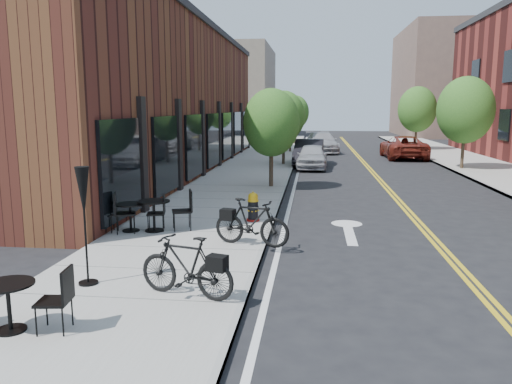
{
  "coord_description": "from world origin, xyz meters",
  "views": [
    {
      "loc": [
        1.04,
        -10.42,
        3.18
      ],
      "look_at": [
        -0.43,
        2.36,
        1.0
      ],
      "focal_mm": 35.0,
      "sensor_mm": 36.0,
      "label": 1
    }
  ],
  "objects_px": {
    "bistro_set_a": "(8,300)",
    "bistro_set_c": "(154,211)",
    "parked_car_c": "(321,142)",
    "bistro_set_b": "(130,213)",
    "fire_hydrant": "(253,207)",
    "parked_car_a": "(312,156)",
    "parked_car_b": "(309,153)",
    "parked_car_far": "(403,147)",
    "bicycle_right": "(252,222)",
    "patio_umbrella": "(84,201)",
    "bicycle_left": "(186,266)"
  },
  "relations": [
    {
      "from": "parked_car_c",
      "to": "parked_car_a",
      "type": "bearing_deg",
      "value": -100.77
    },
    {
      "from": "parked_car_far",
      "to": "bicycle_right",
      "type": "bearing_deg",
      "value": 71.04
    },
    {
      "from": "fire_hydrant",
      "to": "bicycle_right",
      "type": "distance_m",
      "value": 2.49
    },
    {
      "from": "parked_car_a",
      "to": "parked_car_c",
      "type": "xyz_separation_m",
      "value": [
        0.62,
        9.8,
        0.07
      ]
    },
    {
      "from": "bicycle_right",
      "to": "parked_car_b",
      "type": "relative_size",
      "value": 0.4
    },
    {
      "from": "parked_car_a",
      "to": "fire_hydrant",
      "type": "bearing_deg",
      "value": -94.92
    },
    {
      "from": "parked_car_a",
      "to": "parked_car_b",
      "type": "height_order",
      "value": "parked_car_b"
    },
    {
      "from": "bicycle_left",
      "to": "parked_car_b",
      "type": "height_order",
      "value": "parked_car_b"
    },
    {
      "from": "bistro_set_a",
      "to": "parked_car_c",
      "type": "distance_m",
      "value": 30.37
    },
    {
      "from": "bistro_set_a",
      "to": "bicycle_left",
      "type": "bearing_deg",
      "value": 28.74
    },
    {
      "from": "bistro_set_c",
      "to": "parked_car_c",
      "type": "distance_m",
      "value": 24.67
    },
    {
      "from": "bistro_set_b",
      "to": "parked_car_b",
      "type": "xyz_separation_m",
      "value": [
        4.28,
        16.01,
        0.14
      ]
    },
    {
      "from": "fire_hydrant",
      "to": "parked_car_far",
      "type": "relative_size",
      "value": 0.16
    },
    {
      "from": "bistro_set_c",
      "to": "bicycle_right",
      "type": "bearing_deg",
      "value": -41.02
    },
    {
      "from": "bicycle_left",
      "to": "bistro_set_c",
      "type": "distance_m",
      "value": 4.63
    },
    {
      "from": "parked_car_b",
      "to": "fire_hydrant",
      "type": "bearing_deg",
      "value": -92.74
    },
    {
      "from": "bicycle_right",
      "to": "bistro_set_b",
      "type": "bearing_deg",
      "value": 88.5
    },
    {
      "from": "bistro_set_b",
      "to": "parked_car_far",
      "type": "distance_m",
      "value": 23.02
    },
    {
      "from": "bicycle_right",
      "to": "bistro_set_a",
      "type": "distance_m",
      "value": 5.47
    },
    {
      "from": "bistro_set_c",
      "to": "parked_car_b",
      "type": "height_order",
      "value": "parked_car_b"
    },
    {
      "from": "bicycle_left",
      "to": "parked_car_a",
      "type": "relative_size",
      "value": 0.45
    },
    {
      "from": "bicycle_left",
      "to": "parked_car_c",
      "type": "bearing_deg",
      "value": -168.48
    },
    {
      "from": "parked_car_a",
      "to": "parked_car_b",
      "type": "distance_m",
      "value": 1.49
    },
    {
      "from": "bistro_set_c",
      "to": "patio_umbrella",
      "type": "bearing_deg",
      "value": -108.61
    },
    {
      "from": "bistro_set_c",
      "to": "parked_car_far",
      "type": "bearing_deg",
      "value": 45.9
    },
    {
      "from": "bicycle_right",
      "to": "parked_car_a",
      "type": "height_order",
      "value": "parked_car_a"
    },
    {
      "from": "bistro_set_b",
      "to": "patio_umbrella",
      "type": "relative_size",
      "value": 0.84
    },
    {
      "from": "bicycle_right",
      "to": "fire_hydrant",
      "type": "bearing_deg",
      "value": 21.64
    },
    {
      "from": "parked_car_c",
      "to": "bicycle_left",
      "type": "bearing_deg",
      "value": -102.31
    },
    {
      "from": "bicycle_right",
      "to": "bistro_set_a",
      "type": "height_order",
      "value": "bicycle_right"
    },
    {
      "from": "bicycle_right",
      "to": "parked_car_b",
      "type": "xyz_separation_m",
      "value": [
        1.1,
        16.98,
        0.07
      ]
    },
    {
      "from": "bistro_set_b",
      "to": "parked_car_a",
      "type": "distance_m",
      "value": 15.2
    },
    {
      "from": "parked_car_b",
      "to": "parked_car_c",
      "type": "relative_size",
      "value": 0.88
    },
    {
      "from": "bistro_set_c",
      "to": "parked_car_c",
      "type": "relative_size",
      "value": 0.38
    },
    {
      "from": "parked_car_b",
      "to": "bistro_set_a",
      "type": "bearing_deg",
      "value": -97.52
    },
    {
      "from": "parked_car_b",
      "to": "bistro_set_c",
      "type": "bearing_deg",
      "value": -100.39
    },
    {
      "from": "bistro_set_a",
      "to": "bistro_set_b",
      "type": "bearing_deg",
      "value": 86.67
    },
    {
      "from": "parked_car_b",
      "to": "parked_car_far",
      "type": "xyz_separation_m",
      "value": [
        5.88,
        4.65,
        -0.01
      ]
    },
    {
      "from": "bistro_set_a",
      "to": "bistro_set_c",
      "type": "height_order",
      "value": "bistro_set_c"
    },
    {
      "from": "parked_car_c",
      "to": "bistro_set_b",
      "type": "bearing_deg",
      "value": -108.93
    },
    {
      "from": "parked_car_c",
      "to": "fire_hydrant",
      "type": "bearing_deg",
      "value": -102.57
    },
    {
      "from": "bistro_set_c",
      "to": "parked_car_c",
      "type": "bearing_deg",
      "value": 60.35
    },
    {
      "from": "fire_hydrant",
      "to": "parked_car_c",
      "type": "distance_m",
      "value": 22.93
    },
    {
      "from": "bistro_set_b",
      "to": "patio_umbrella",
      "type": "bearing_deg",
      "value": -94.19
    },
    {
      "from": "parked_car_far",
      "to": "parked_car_a",
      "type": "bearing_deg",
      "value": 46.01
    },
    {
      "from": "bicycle_left",
      "to": "bicycle_right",
      "type": "height_order",
      "value": "bicycle_right"
    },
    {
      "from": "fire_hydrant",
      "to": "parked_car_c",
      "type": "xyz_separation_m",
      "value": [
        2.17,
        22.83,
        0.22
      ]
    },
    {
      "from": "bicycle_right",
      "to": "bistro_set_b",
      "type": "height_order",
      "value": "bicycle_right"
    },
    {
      "from": "parked_car_a",
      "to": "parked_car_far",
      "type": "distance_m",
      "value": 8.37
    },
    {
      "from": "fire_hydrant",
      "to": "bicycle_right",
      "type": "relative_size",
      "value": 0.46
    }
  ]
}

